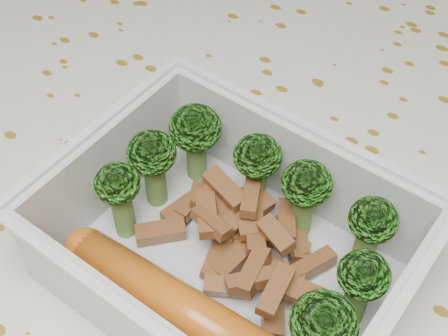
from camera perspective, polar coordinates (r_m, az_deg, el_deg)
The scene contains 6 objects.
dining_table at distance 0.47m, azimuth 0.69°, elevation -9.63°, with size 1.40×0.90×0.75m.
tablecloth at distance 0.43m, azimuth 0.76°, elevation -6.15°, with size 1.46×0.96×0.19m.
lunch_container at distance 0.35m, azimuth 0.38°, elevation -7.87°, with size 0.20×0.16×0.07m.
broccoli_florets at distance 0.34m, azimuth 2.96°, elevation -3.42°, with size 0.16×0.10×0.06m.
meat_pile at distance 0.36m, azimuth 1.76°, elevation -6.20°, with size 0.12×0.08×0.03m.
sausage at distance 0.33m, azimuth -3.40°, elevation -13.09°, with size 0.16×0.03×0.03m.
Camera 1 is at (0.12, -0.21, 1.07)m, focal length 50.00 mm.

